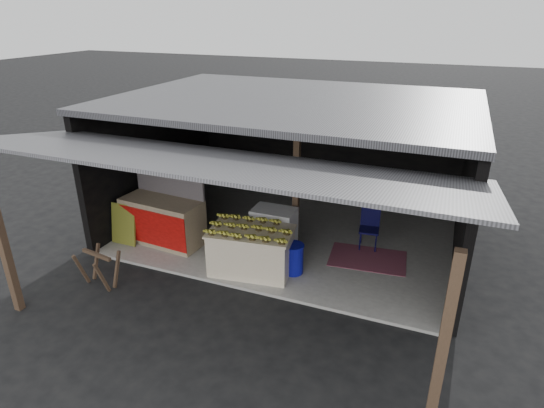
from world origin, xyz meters
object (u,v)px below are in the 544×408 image
at_px(banana_table, 251,251).
at_px(plastic_chair, 370,225).
at_px(sawhorse, 98,265).
at_px(water_barrel, 293,259).
at_px(neighbor_stall, 163,219).
at_px(white_crate, 274,231).

bearing_deg(banana_table, plastic_chair, 36.33).
height_order(sawhorse, water_barrel, sawhorse).
xyz_separation_m(banana_table, water_barrel, (0.76, 0.23, -0.15)).
bearing_deg(water_barrel, plastic_chair, 54.62).
distance_m(neighbor_stall, plastic_chair, 4.34).
bearing_deg(sawhorse, plastic_chair, 46.33).
relative_size(neighbor_stall, sawhorse, 2.52).
bearing_deg(neighbor_stall, white_crate, 15.55).
bearing_deg(white_crate, water_barrel, -44.24).
height_order(white_crate, sawhorse, white_crate).
height_order(banana_table, sawhorse, banana_table).
height_order(banana_table, plastic_chair, banana_table).
xyz_separation_m(banana_table, plastic_chair, (1.88, 1.81, 0.07)).
distance_m(banana_table, white_crate, 0.86).
relative_size(neighbor_stall, water_barrel, 3.18).
bearing_deg(plastic_chair, white_crate, -158.66).
relative_size(white_crate, sawhorse, 1.35).
distance_m(banana_table, plastic_chair, 2.61).
xyz_separation_m(banana_table, sawhorse, (-2.38, -1.42, -0.06)).
relative_size(banana_table, water_barrel, 2.97).
height_order(sawhorse, plastic_chair, plastic_chair).
relative_size(white_crate, water_barrel, 1.70).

